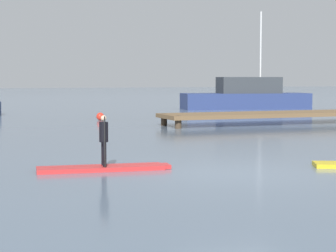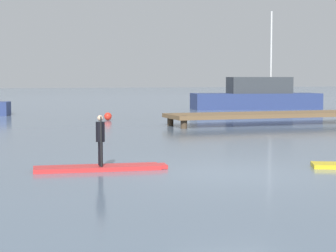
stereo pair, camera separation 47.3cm
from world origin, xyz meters
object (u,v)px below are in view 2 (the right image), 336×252
at_px(paddleboard_near, 101,168).
at_px(paddler_child_solo, 100,137).
at_px(mooring_buoy_mid, 108,116).
at_px(fishing_boat_white_large, 257,97).

xyz_separation_m(paddleboard_near, paddler_child_solo, (-0.00, -0.01, 0.71)).
xyz_separation_m(paddleboard_near, mooring_buoy_mid, (3.84, 16.28, 0.15)).
distance_m(paddleboard_near, paddler_child_solo, 0.71).
bearing_deg(mooring_buoy_mid, paddleboard_near, -103.28).
relative_size(paddleboard_near, mooring_buoy_mid, 8.02).
relative_size(paddleboard_near, paddler_child_solo, 2.66).
distance_m(paddleboard_near, mooring_buoy_mid, 16.73).
bearing_deg(paddler_child_solo, mooring_buoy_mid, 76.72).
bearing_deg(fishing_boat_white_large, mooring_buoy_mid, -147.91).
distance_m(paddler_child_solo, fishing_boat_white_large, 28.84).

